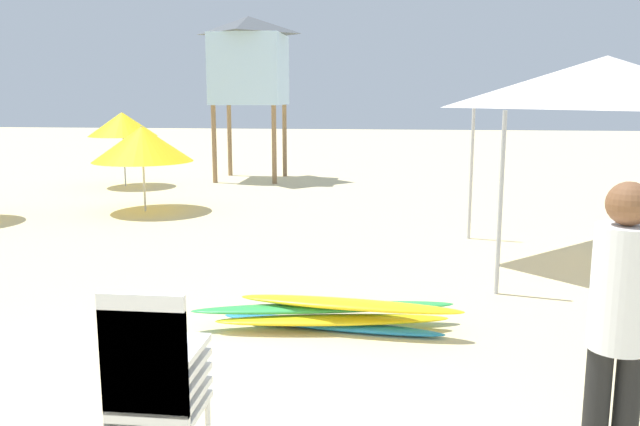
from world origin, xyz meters
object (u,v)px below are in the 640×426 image
at_px(stacked_plastic_chairs, 153,374).
at_px(popup_canopy, 606,82).
at_px(lifeguard_tower, 249,61).
at_px(beach_umbrella_mid, 122,124).
at_px(surfboard_pile, 334,314).
at_px(lifeguard_near_left, 619,319).
at_px(beach_umbrella_far, 142,144).

distance_m(stacked_plastic_chairs, popup_canopy, 6.97).
xyz_separation_m(popup_canopy, lifeguard_tower, (-6.48, 8.26, 0.72)).
xyz_separation_m(popup_canopy, beach_umbrella_mid, (-9.29, 6.56, -0.86)).
bearing_deg(surfboard_pile, popup_canopy, 41.63).
height_order(surfboard_pile, lifeguard_near_left, lifeguard_near_left).
distance_m(surfboard_pile, beach_umbrella_far, 7.51).
xyz_separation_m(stacked_plastic_chairs, popup_canopy, (3.95, 5.49, 1.69)).
relative_size(lifeguard_near_left, lifeguard_tower, 0.42).
distance_m(stacked_plastic_chairs, lifeguard_near_left, 2.58).
relative_size(lifeguard_tower, beach_umbrella_far, 2.20).
height_order(popup_canopy, beach_umbrella_far, popup_canopy).
bearing_deg(stacked_plastic_chairs, surfboard_pile, 74.07).
distance_m(popup_canopy, beach_umbrella_far, 8.21).
height_order(stacked_plastic_chairs, popup_canopy, popup_canopy).
bearing_deg(beach_umbrella_mid, beach_umbrella_far, -61.27).
bearing_deg(lifeguard_near_left, beach_umbrella_mid, 123.77).
bearing_deg(lifeguard_tower, beach_umbrella_mid, -148.79).
relative_size(surfboard_pile, beach_umbrella_mid, 1.43).
bearing_deg(beach_umbrella_far, lifeguard_tower, 78.94).
distance_m(lifeguard_near_left, beach_umbrella_mid, 14.19).
height_order(popup_canopy, lifeguard_tower, lifeguard_tower).
bearing_deg(lifeguard_tower, beach_umbrella_far, -101.06).
bearing_deg(surfboard_pile, beach_umbrella_mid, 123.03).
bearing_deg(lifeguard_tower, lifeguard_near_left, -69.38).
xyz_separation_m(lifeguard_near_left, popup_canopy, (1.41, 5.24, 1.36)).
bearing_deg(beach_umbrella_far, surfboard_pile, -54.77).
height_order(stacked_plastic_chairs, lifeguard_tower, lifeguard_tower).
relative_size(stacked_plastic_chairs, lifeguard_tower, 0.28).
bearing_deg(surfboard_pile, lifeguard_near_left, -53.46).
distance_m(lifeguard_tower, beach_umbrella_far, 5.43).
height_order(beach_umbrella_mid, beach_umbrella_far, beach_umbrella_mid).
distance_m(lifeguard_near_left, beach_umbrella_far, 10.41).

